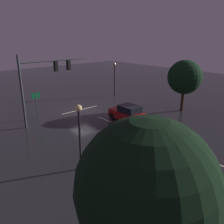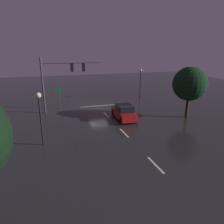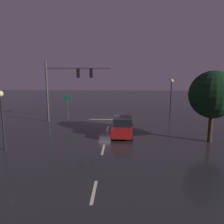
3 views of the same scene
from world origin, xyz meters
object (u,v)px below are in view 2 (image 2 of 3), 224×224
object	(u,v)px
traffic_signal_assembly	(61,75)
street_lamp_right_kerb	(40,109)
car_approaching	(124,112)
route_sign	(59,93)
tree_left_near	(190,84)
street_lamp_left_kerb	(141,78)

from	to	relation	value
traffic_signal_assembly	street_lamp_right_kerb	world-z (taller)	traffic_signal_assembly
traffic_signal_assembly	car_approaching	size ratio (longest dim) A/B	1.67
route_sign	car_approaching	bearing A→B (deg)	134.28
car_approaching	street_lamp_right_kerb	world-z (taller)	street_lamp_right_kerb
street_lamp_right_kerb	tree_left_near	distance (m)	16.34
car_approaching	tree_left_near	world-z (taller)	tree_left_near
street_lamp_right_kerb	tree_left_near	world-z (taller)	tree_left_near
route_sign	tree_left_near	distance (m)	16.45
car_approaching	street_lamp_left_kerb	size ratio (longest dim) A/B	0.93
street_lamp_left_kerb	route_sign	bearing A→B (deg)	9.43
car_approaching	route_sign	size ratio (longest dim) A/B	1.53
route_sign	street_lamp_right_kerb	bearing A→B (deg)	78.88
traffic_signal_assembly	street_lamp_right_kerb	bearing A→B (deg)	75.10
car_approaching	street_lamp_left_kerb	bearing A→B (deg)	-125.02
traffic_signal_assembly	street_lamp_left_kerb	world-z (taller)	traffic_signal_assembly
route_sign	tree_left_near	size ratio (longest dim) A/B	0.49
traffic_signal_assembly	street_lamp_right_kerb	size ratio (longest dim) A/B	1.66
car_approaching	street_lamp_left_kerb	world-z (taller)	street_lamp_left_kerb
traffic_signal_assembly	street_lamp_left_kerb	xyz separation A→B (m)	(-12.61, -3.69, -1.35)
car_approaching	tree_left_near	distance (m)	8.10
street_lamp_left_kerb	traffic_signal_assembly	bearing A→B (deg)	16.29
traffic_signal_assembly	tree_left_near	bearing A→B (deg)	152.66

